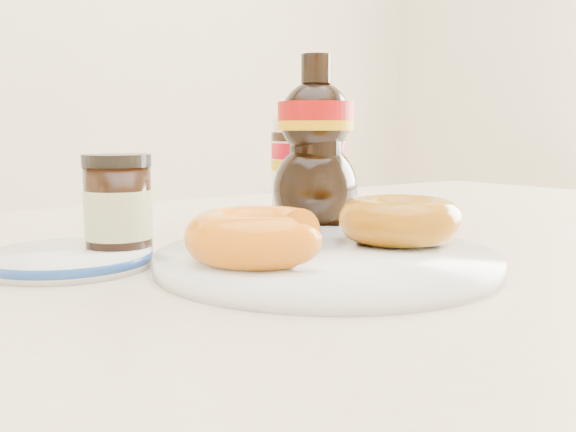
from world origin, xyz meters
TOP-DOWN VIEW (x-y plane):
  - dining_table at (0.00, 0.10)m, footprint 1.40×0.90m
  - plate at (-0.08, 0.04)m, footprint 0.26×0.26m
  - donut_bitten at (-0.14, 0.04)m, footprint 0.11×0.11m
  - donut_whole at (-0.00, 0.04)m, footprint 0.12×0.12m
  - nutella_jar at (0.07, 0.25)m, footprint 0.08×0.08m
  - syrup_bottle at (0.03, 0.18)m, footprint 0.12×0.11m
  - dark_jar at (-0.20, 0.15)m, footprint 0.05×0.05m
  - blue_rim_saucer at (-0.24, 0.16)m, footprint 0.13×0.13m

SIDE VIEW (x-z plane):
  - dining_table at x=0.00m, z-range 0.29..1.04m
  - plate at x=-0.08m, z-range 0.75..0.76m
  - blue_rim_saucer at x=-0.24m, z-range 0.75..0.76m
  - donut_bitten at x=-0.14m, z-range 0.76..0.80m
  - donut_whole at x=0.00m, z-range 0.76..0.80m
  - dark_jar at x=-0.20m, z-range 0.75..0.84m
  - nutella_jar at x=0.07m, z-range 0.75..0.87m
  - syrup_bottle at x=0.03m, z-range 0.75..0.93m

